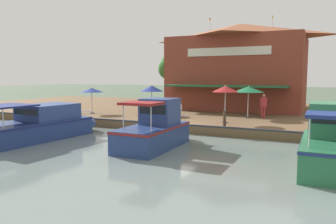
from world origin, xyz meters
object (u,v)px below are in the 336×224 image
(motorboat_mid_row, at_px, (158,130))
(tree_upstream_bank, at_px, (173,67))
(patio_umbrella_near_quay_edge, at_px, (92,90))
(mooring_post, at_px, (225,119))
(waterfront_restaurant, at_px, (239,66))
(patio_umbrella_mid_patio_left, at_px, (152,89))
(patio_umbrella_back_row, at_px, (225,89))
(cafe_chair_beside_entrance, at_px, (75,108))
(motorboat_nearest_quay, at_px, (330,144))
(motorboat_fourth_along, at_px, (44,125))
(patio_umbrella_far_corner, at_px, (248,89))
(person_at_quay_edge, at_px, (263,103))
(cafe_chair_under_first_umbrella, at_px, (178,109))

(motorboat_mid_row, bearing_deg, tree_upstream_bank, -157.90)
(patio_umbrella_near_quay_edge, xyz_separation_m, mooring_post, (2.83, 12.17, -1.43))
(waterfront_restaurant, relative_size, patio_umbrella_mid_patio_left, 5.26)
(patio_umbrella_back_row, xyz_separation_m, cafe_chair_beside_entrance, (-0.27, -12.94, -1.78))
(tree_upstream_bank, bearing_deg, motorboat_mid_row, 22.10)
(mooring_post, bearing_deg, tree_upstream_bank, -146.82)
(motorboat_nearest_quay, distance_m, motorboat_fourth_along, 15.23)
(patio_umbrella_far_corner, bearing_deg, tree_upstream_bank, -135.47)
(patio_umbrella_far_corner, height_order, patio_umbrella_back_row, patio_umbrella_back_row)
(waterfront_restaurant, bearing_deg, patio_umbrella_mid_patio_left, -30.31)
(cafe_chair_beside_entrance, relative_size, person_at_quay_edge, 0.47)
(motorboat_nearest_quay, xyz_separation_m, mooring_post, (-4.73, -5.66, 0.17))
(motorboat_nearest_quay, bearing_deg, patio_umbrella_mid_patio_left, -124.92)
(waterfront_restaurant, distance_m, patio_umbrella_far_corner, 8.48)
(patio_umbrella_far_corner, height_order, person_at_quay_edge, patio_umbrella_far_corner)
(cafe_chair_under_first_umbrella, bearing_deg, patio_umbrella_far_corner, 89.07)
(patio_umbrella_near_quay_edge, height_order, motorboat_nearest_quay, patio_umbrella_near_quay_edge)
(patio_umbrella_near_quay_edge, height_order, tree_upstream_bank, tree_upstream_bank)
(waterfront_restaurant, xyz_separation_m, patio_umbrella_near_quay_edge, (10.22, -10.00, -2.20))
(waterfront_restaurant, height_order, patio_umbrella_far_corner, waterfront_restaurant)
(patio_umbrella_back_row, bearing_deg, motorboat_nearest_quay, 42.74)
(patio_umbrella_far_corner, bearing_deg, motorboat_fourth_along, -44.14)
(waterfront_restaurant, relative_size, patio_umbrella_back_row, 5.04)
(motorboat_mid_row, xyz_separation_m, tree_upstream_bank, (-20.86, -8.47, 3.91))
(motorboat_nearest_quay, bearing_deg, person_at_quay_edge, -157.62)
(motorboat_fourth_along, bearing_deg, patio_umbrella_mid_patio_left, 166.20)
(waterfront_restaurant, distance_m, motorboat_fourth_along, 19.91)
(motorboat_nearest_quay, bearing_deg, tree_upstream_bank, -142.25)
(motorboat_nearest_quay, bearing_deg, motorboat_mid_row, -93.41)
(patio_umbrella_near_quay_edge, height_order, person_at_quay_edge, patio_umbrella_near_quay_edge)
(waterfront_restaurant, xyz_separation_m, tree_upstream_bank, (-3.56, -8.69, 0.09))
(patio_umbrella_far_corner, height_order, motorboat_fourth_along, patio_umbrella_far_corner)
(waterfront_restaurant, distance_m, person_at_quay_edge, 8.76)
(mooring_post, bearing_deg, cafe_chair_under_first_umbrella, -134.90)
(patio_umbrella_near_quay_edge, distance_m, cafe_chair_beside_entrance, 2.05)
(patio_umbrella_far_corner, distance_m, patio_umbrella_mid_patio_left, 7.69)
(motorboat_nearest_quay, relative_size, motorboat_mid_row, 1.05)
(cafe_chair_under_first_umbrella, distance_m, motorboat_mid_row, 9.99)
(person_at_quay_edge, height_order, motorboat_mid_row, motorboat_mid_row)
(cafe_chair_beside_entrance, xyz_separation_m, motorboat_fourth_along, (7.23, 3.88, -0.24))
(patio_umbrella_far_corner, height_order, motorboat_mid_row, patio_umbrella_far_corner)
(cafe_chair_under_first_umbrella, xyz_separation_m, person_at_quay_edge, (-0.34, 6.71, 0.67))
(patio_umbrella_near_quay_edge, distance_m, patio_umbrella_back_row, 11.70)
(patio_umbrella_near_quay_edge, xyz_separation_m, motorboat_nearest_quay, (7.56, 17.83, -1.60))
(waterfront_restaurant, xyz_separation_m, patio_umbrella_far_corner, (7.84, 2.52, -2.01))
(motorboat_fourth_along, relative_size, motorboat_mid_row, 1.46)
(patio_umbrella_far_corner, relative_size, motorboat_mid_row, 0.43)
(patio_umbrella_near_quay_edge, relative_size, person_at_quay_edge, 1.21)
(motorboat_fourth_along, bearing_deg, cafe_chair_beside_entrance, -151.82)
(cafe_chair_beside_entrance, distance_m, motorboat_nearest_quay, 20.33)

